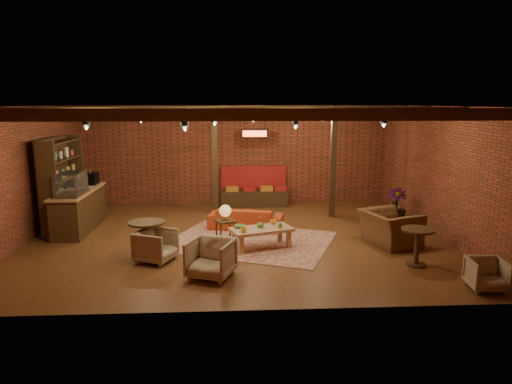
{
  "coord_description": "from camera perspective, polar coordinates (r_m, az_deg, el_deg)",
  "views": [
    {
      "loc": [
        -0.13,
        -10.83,
        3.3
      ],
      "look_at": [
        0.48,
        0.2,
        1.11
      ],
      "focal_mm": 32.0,
      "sensor_mm": 36.0,
      "label": 1
    }
  ],
  "objects": [
    {
      "name": "plant_counter",
      "position": [
        12.81,
        -20.72,
        1.13
      ],
      "size": [
        0.35,
        0.39,
        0.3
      ],
      "primitive_type": "imported",
      "color": "#337F33",
      "rests_on": "service_counter"
    },
    {
      "name": "coffee_table",
      "position": [
        10.43,
        0.59,
        -4.81
      ],
      "size": [
        1.54,
        1.1,
        0.73
      ],
      "rotation": [
        0.0,
        0.0,
        0.33
      ],
      "color": "olive",
      "rests_on": "floor"
    },
    {
      "name": "service_sign",
      "position": [
        13.98,
        -0.17,
        7.32
      ],
      "size": [
        0.86,
        0.06,
        0.3
      ],
      "primitive_type": "cube",
      "color": "#FF4119",
      "rests_on": "ceiling"
    },
    {
      "name": "sofa",
      "position": [
        12.06,
        -1.26,
        -3.29
      ],
      "size": [
        2.05,
        1.2,
        0.56
      ],
      "primitive_type": "imported",
      "rotation": [
        0.0,
        0.0,
        2.9
      ],
      "color": "#A13516",
      "rests_on": "floor"
    },
    {
      "name": "post_left",
      "position": [
        13.54,
        -5.15,
        3.96
      ],
      "size": [
        0.16,
        0.16,
        3.2
      ],
      "primitive_type": "cube",
      "color": "#332111",
      "rests_on": "ground"
    },
    {
      "name": "shelving_hutch",
      "position": [
        12.88,
        -22.97,
        0.93
      ],
      "size": [
        0.52,
        2.0,
        2.4
      ],
      "primitive_type": null,
      "color": "#332111",
      "rests_on": "ground"
    },
    {
      "name": "side_table_book",
      "position": [
        13.15,
        17.06,
        -2.01
      ],
      "size": [
        0.4,
        0.4,
        0.45
      ],
      "rotation": [
        0.0,
        0.0,
        -0.01
      ],
      "color": "#332111",
      "rests_on": "floor"
    },
    {
      "name": "round_table_right",
      "position": [
        9.89,
        19.52,
        -5.79
      ],
      "size": [
        0.66,
        0.66,
        0.78
      ],
      "color": "#332111",
      "rests_on": "floor"
    },
    {
      "name": "wall_back",
      "position": [
        14.93,
        -2.66,
        4.66
      ],
      "size": [
        10.0,
        0.02,
        3.2
      ],
      "primitive_type": "cube",
      "color": "brown",
      "rests_on": "ground"
    },
    {
      "name": "side_table_lamp",
      "position": [
        10.86,
        -3.86,
        -2.73
      ],
      "size": [
        0.55,
        0.55,
        0.9
      ],
      "rotation": [
        0.0,
        0.0,
        0.34
      ],
      "color": "#332111",
      "rests_on": "floor"
    },
    {
      "name": "ceiling",
      "position": [
        10.83,
        -2.53,
        10.67
      ],
      "size": [
        10.0,
        8.0,
        0.02
      ],
      "primitive_type": "cube",
      "color": "black",
      "rests_on": "wall_back"
    },
    {
      "name": "post_right",
      "position": [
        13.27,
        9.63,
        3.69
      ],
      "size": [
        0.16,
        0.16,
        3.2
      ],
      "primitive_type": "cube",
      "color": "#332111",
      "rests_on": "ground"
    },
    {
      "name": "rug",
      "position": [
        11.05,
        -0.79,
        -6.14
      ],
      "size": [
        4.55,
        4.07,
        0.01
      ],
      "primitive_type": "cube",
      "rotation": [
        0.0,
        0.0,
        -0.39
      ],
      "color": "maroon",
      "rests_on": "floor"
    },
    {
      "name": "ceiling_spotlights",
      "position": [
        10.84,
        -2.52,
        8.87
      ],
      "size": [
        6.4,
        4.4,
        0.28
      ],
      "primitive_type": null,
      "color": "black",
      "rests_on": "ceiling"
    },
    {
      "name": "round_table_left",
      "position": [
        10.05,
        -13.48,
        -5.04
      ],
      "size": [
        0.77,
        0.77,
        0.8
      ],
      "color": "#332111",
      "rests_on": "floor"
    },
    {
      "name": "armchair_b",
      "position": [
        8.79,
        -5.68,
        -8.05
      ],
      "size": [
        1.01,
        0.98,
        0.82
      ],
      "primitive_type": "imported",
      "rotation": [
        0.0,
        0.0,
        -0.37
      ],
      "color": "#B3A68B",
      "rests_on": "floor"
    },
    {
      "name": "armchair_a",
      "position": [
        9.83,
        -12.42,
        -6.39
      ],
      "size": [
        0.9,
        0.93,
        0.75
      ],
      "primitive_type": "imported",
      "rotation": [
        0.0,
        0.0,
        1.18
      ],
      "color": "#B3A68B",
      "rests_on": "floor"
    },
    {
      "name": "armchair_far",
      "position": [
        9.2,
        26.9,
        -9.01
      ],
      "size": [
        0.67,
        0.63,
        0.63
      ],
      "primitive_type": "imported",
      "rotation": [
        0.0,
        0.0,
        -0.11
      ],
      "color": "#B3A68B",
      "rests_on": "floor"
    },
    {
      "name": "ceiling_pipe",
      "position": [
        12.44,
        -2.61,
        9.13
      ],
      "size": [
        9.6,
        0.12,
        0.12
      ],
      "primitive_type": "cylinder",
      "rotation": [
        0.0,
        1.57,
        0.0
      ],
      "color": "black",
      "rests_on": "ceiling"
    },
    {
      "name": "wall_left",
      "position": [
        12.0,
        -27.11,
        1.83
      ],
      "size": [
        0.02,
        8.0,
        3.2
      ],
      "primitive_type": "cube",
      "color": "brown",
      "rests_on": "ground"
    },
    {
      "name": "wall_front",
      "position": [
        7.04,
        -2.04,
        -2.79
      ],
      "size": [
        10.0,
        0.02,
        3.2
      ],
      "primitive_type": "cube",
      "color": "brown",
      "rests_on": "ground"
    },
    {
      "name": "wall_right",
      "position": [
        12.1,
        21.96,
        2.32
      ],
      "size": [
        0.02,
        8.0,
        3.2
      ],
      "primitive_type": "cube",
      "color": "brown",
      "rests_on": "ground"
    },
    {
      "name": "floor",
      "position": [
        11.32,
        -2.39,
        -5.75
      ],
      "size": [
        10.0,
        10.0,
        0.0
      ],
      "primitive_type": "plane",
      "color": "#36180D",
      "rests_on": "ground"
    },
    {
      "name": "armchair_right",
      "position": [
        11.1,
        16.45,
        -3.67
      ],
      "size": [
        1.15,
        1.42,
        1.07
      ],
      "primitive_type": "imported",
      "rotation": [
        0.0,
        0.0,
        1.9
      ],
      "color": "brown",
      "rests_on": "floor"
    },
    {
      "name": "ceiling_beams",
      "position": [
        10.83,
        -2.53,
        10.04
      ],
      "size": [
        9.8,
        6.4,
        0.22
      ],
      "primitive_type": null,
      "color": "#332111",
      "rests_on": "ceiling"
    },
    {
      "name": "service_counter",
      "position": [
        12.73,
        -21.29,
        -0.89
      ],
      "size": [
        0.8,
        2.5,
        1.6
      ],
      "primitive_type": null,
      "color": "#332111",
      "rests_on": "ground"
    },
    {
      "name": "plant_tall",
      "position": [
        12.83,
        17.3,
        2.53
      ],
      "size": [
        1.97,
        1.97,
        2.95
      ],
      "primitive_type": "imported",
      "rotation": [
        0.0,
        0.0,
        -0.21
      ],
      "color": "#4C7F4C",
      "rests_on": "floor"
    },
    {
      "name": "banquette",
      "position": [
        14.67,
        -0.26,
        0.21
      ],
      "size": [
        2.1,
        0.7,
        1.0
      ],
      "primitive_type": null,
      "color": "maroon",
      "rests_on": "ground"
    }
  ]
}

